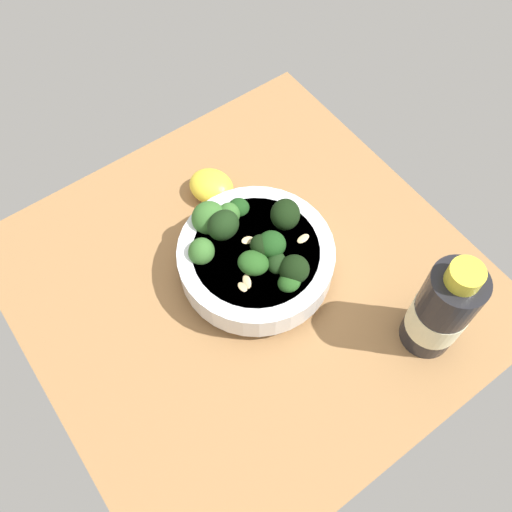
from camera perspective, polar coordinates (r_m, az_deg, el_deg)
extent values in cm
cube|color=#996D42|center=(75.83, -0.78, -3.39)|extent=(56.43, 56.43, 4.86)
cylinder|color=white|center=(73.74, 0.00, -1.29)|extent=(10.96, 10.96, 1.37)
cylinder|color=white|center=(71.34, 0.00, -0.23)|extent=(19.92, 19.92, 4.12)
cylinder|color=silver|center=(69.91, 0.00, 0.45)|extent=(16.06, 16.06, 0.80)
cylinder|color=#4A8F3C|center=(68.91, -0.40, -1.52)|extent=(2.09, 1.92, 1.77)
ellipsoid|color=#23511C|center=(67.37, -0.41, -0.81)|extent=(5.00, 5.68, 4.10)
cylinder|color=#589D47|center=(69.30, 2.06, -1.21)|extent=(1.22, 1.18, 1.27)
ellipsoid|color=black|center=(68.14, 2.09, -0.67)|extent=(4.18, 3.96, 3.00)
cylinder|color=#4A8F3C|center=(74.45, -1.72, 4.23)|extent=(1.39, 1.11, 1.76)
ellipsoid|color=#194216|center=(73.17, -1.75, 4.91)|extent=(3.49, 3.46, 3.54)
cylinder|color=#4A8F3C|center=(71.09, -5.47, -0.33)|extent=(1.88, 2.30, 2.10)
ellipsoid|color=#386B2B|center=(69.44, -5.60, 0.46)|extent=(5.82, 4.89, 5.19)
cylinder|color=#589D47|center=(73.56, -4.71, 2.99)|extent=(2.14, 2.46, 2.20)
ellipsoid|color=#386B2B|center=(71.89, -4.82, 3.86)|extent=(6.98, 6.38, 6.11)
cylinder|color=#4A8F3C|center=(71.49, -3.19, 2.43)|extent=(2.22, 2.28, 1.44)
ellipsoid|color=black|center=(69.97, -3.27, 3.23)|extent=(5.07, 5.63, 5.24)
cylinder|color=#589D47|center=(73.92, -2.83, 3.41)|extent=(1.58, 1.46, 1.90)
ellipsoid|color=black|center=(72.54, -2.88, 4.13)|extent=(3.46, 3.93, 3.23)
cylinder|color=#589D47|center=(73.72, -2.73, 3.53)|extent=(1.83, 1.80, 1.93)
ellipsoid|color=#386B2B|center=(72.27, -2.79, 4.30)|extent=(4.99, 4.51, 4.35)
cylinder|color=#4A8F3C|center=(68.86, 3.35, -3.31)|extent=(1.54, 1.80, 1.73)
ellipsoid|color=#23511C|center=(67.42, 3.42, -2.70)|extent=(3.32, 3.28, 3.24)
cylinder|color=#3C7A32|center=(70.01, 1.57, 0.43)|extent=(1.96, 2.03, 1.48)
ellipsoid|color=#194216|center=(68.43, 1.60, 1.21)|extent=(4.18, 4.44, 3.69)
cylinder|color=#2F662B|center=(69.82, 0.50, 0.46)|extent=(1.20, 1.33, 1.76)
ellipsoid|color=black|center=(68.41, 0.51, 1.16)|extent=(4.06, 3.94, 3.20)
cylinder|color=#589D47|center=(69.18, 3.83, -2.06)|extent=(1.93, 2.12, 1.90)
ellipsoid|color=black|center=(67.62, 3.91, -1.36)|extent=(5.40, 6.00, 4.76)
cylinder|color=#3C7A32|center=(72.88, 2.95, 3.50)|extent=(1.75, 1.79, 1.01)
ellipsoid|color=black|center=(71.47, 3.01, 4.26)|extent=(6.53, 6.26, 4.86)
ellipsoid|color=#DBBC84|center=(69.74, 4.83, 1.78)|extent=(1.15, 1.87, 0.36)
ellipsoid|color=#DBBC84|center=(64.87, -1.39, -3.18)|extent=(2.03, 1.41, 1.18)
ellipsoid|color=#DBBC84|center=(66.94, -0.94, -2.64)|extent=(2.07, 1.58, 1.02)
ellipsoid|color=#DBBC84|center=(70.25, -3.43, 3.05)|extent=(1.28, 2.02, 1.26)
ellipsoid|color=#DBBC84|center=(69.10, -0.87, 1.63)|extent=(1.06, 1.88, 1.09)
ellipsoid|color=yellow|center=(79.83, -4.59, 7.10)|extent=(8.10, 7.53, 3.81)
cylinder|color=black|center=(67.15, 18.38, -5.31)|extent=(6.35, 6.35, 14.62)
cylinder|color=gold|center=(60.03, 20.58, -1.93)|extent=(3.74, 3.74, 2.18)
cylinder|color=beige|center=(68.62, 18.00, -5.91)|extent=(6.48, 6.48, 4.74)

